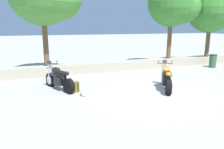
% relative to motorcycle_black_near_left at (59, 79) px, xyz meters
% --- Properties ---
extents(ground_plane, '(120.00, 120.00, 0.00)m').
position_rel_motorcycle_black_near_left_xyz_m(ground_plane, '(3.43, -1.93, -0.49)').
color(ground_plane, '#A3A099').
extents(stone_wall, '(36.00, 0.80, 0.55)m').
position_rel_motorcycle_black_near_left_xyz_m(stone_wall, '(3.43, 2.87, -0.21)').
color(stone_wall, '#A89E89').
rests_on(stone_wall, ground).
extents(motorcycle_black_near_left, '(1.09, 1.94, 1.18)m').
position_rel_motorcycle_black_near_left_xyz_m(motorcycle_black_near_left, '(0.00, 0.00, 0.00)').
color(motorcycle_black_near_left, black).
rests_on(motorcycle_black_near_left, ground).
extents(motorcycle_orange_centre, '(1.14, 1.91, 1.18)m').
position_rel_motorcycle_black_near_left_xyz_m(motorcycle_orange_centre, '(4.32, -1.57, 0.00)').
color(motorcycle_orange_centre, black).
rests_on(motorcycle_orange_centre, ground).
extents(rider_backpack, '(0.34, 0.32, 0.47)m').
position_rel_motorcycle_black_near_left_xyz_m(rider_backpack, '(0.58, -0.58, -0.24)').
color(rider_backpack, brown).
rests_on(rider_backpack, ground).
extents(rider_helmet, '(0.28, 0.28, 0.28)m').
position_rel_motorcycle_black_near_left_xyz_m(rider_helmet, '(0.81, -1.18, -0.35)').
color(rider_helmet, silver).
rests_on(rider_helmet, ground).
extents(leafy_tree_mid_left, '(3.17, 3.02, 5.09)m').
position_rel_motorcycle_black_near_left_xyz_m(leafy_tree_mid_left, '(7.75, 2.83, 3.57)').
color(leafy_tree_mid_left, brown).
rests_on(leafy_tree_mid_left, stone_wall).
extents(leafy_tree_mid_right, '(3.44, 3.28, 4.95)m').
position_rel_motorcycle_black_near_left_xyz_m(leafy_tree_mid_right, '(10.83, 2.59, 3.30)').
color(leafy_tree_mid_right, brown).
rests_on(leafy_tree_mid_right, stone_wall).
extents(trash_bin, '(0.46, 0.46, 0.86)m').
position_rel_motorcycle_black_near_left_xyz_m(trash_bin, '(10.12, 1.55, -0.05)').
color(trash_bin, '#335638').
rests_on(trash_bin, ground).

